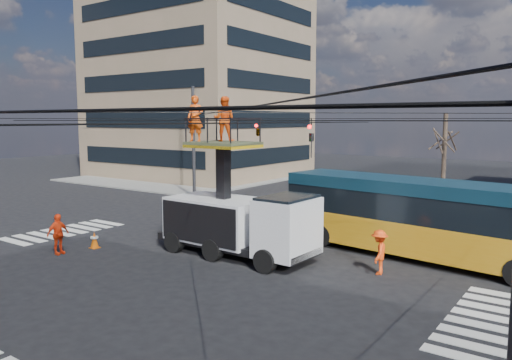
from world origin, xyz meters
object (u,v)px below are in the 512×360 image
at_px(worker_ground, 58,234).
at_px(flagger, 379,252).
at_px(utility_truck, 238,206).
at_px(traffic_cone, 94,240).
at_px(city_bus, 428,218).

distance_m(worker_ground, flagger, 13.10).
xyz_separation_m(utility_truck, worker_ground, (-6.39, -4.10, -1.27)).
height_order(traffic_cone, flagger, flagger).
distance_m(traffic_cone, flagger, 12.24).
bearing_deg(traffic_cone, city_bus, 27.68).
bearing_deg(flagger, city_bus, 150.55).
relative_size(city_bus, traffic_cone, 17.19).
xyz_separation_m(city_bus, worker_ground, (-12.93, -8.11, -0.86)).
xyz_separation_m(traffic_cone, flagger, (11.68, 3.62, 0.45)).
bearing_deg(traffic_cone, utility_truck, 23.11).
distance_m(utility_truck, traffic_cone, 6.78).
height_order(utility_truck, worker_ground, utility_truck).
bearing_deg(city_bus, utility_truck, -140.52).
xyz_separation_m(utility_truck, flagger, (5.66, 1.05, -1.30)).
height_order(worker_ground, flagger, worker_ground).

